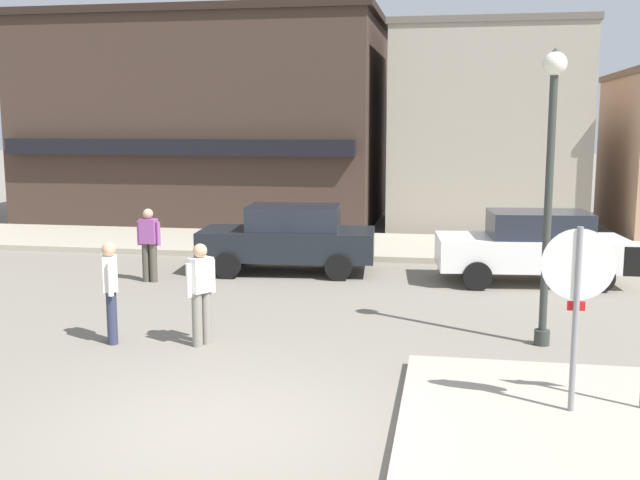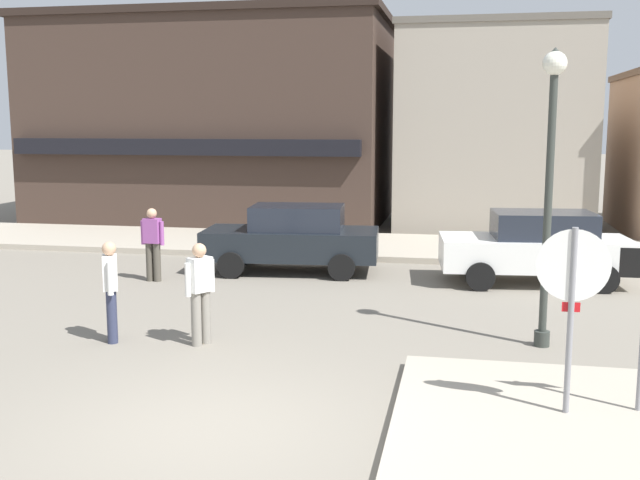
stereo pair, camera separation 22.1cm
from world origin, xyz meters
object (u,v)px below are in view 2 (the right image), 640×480
object	(u,v)px
lamp_post	(550,155)
pedestrian_crossing_near	(153,242)
pedestrian_kerb_side	(200,290)
pedestrian_crossing_far	(111,288)
parked_car_nearest	(293,238)
parked_car_second	(537,246)
stop_sign	(572,296)

from	to	relation	value
lamp_post	pedestrian_crossing_near	bearing A→B (deg)	156.76
pedestrian_kerb_side	lamp_post	bearing A→B (deg)	10.04
pedestrian_crossing_far	pedestrian_kerb_side	size ratio (longest dim) A/B	1.00
parked_car_nearest	pedestrian_kerb_side	size ratio (longest dim) A/B	2.57
parked_car_second	pedestrian_crossing_far	xyz separation A→B (m)	(-6.99, -5.80, 0.06)
lamp_post	pedestrian_crossing_far	world-z (taller)	lamp_post
stop_sign	parked_car_nearest	bearing A→B (deg)	122.20
stop_sign	pedestrian_crossing_far	bearing A→B (deg)	162.62
parked_car_nearest	parked_car_second	distance (m)	5.45
parked_car_second	pedestrian_crossing_near	xyz separation A→B (m)	(-8.22, -1.35, 0.06)
lamp_post	pedestrian_crossing_far	xyz separation A→B (m)	(-6.68, -1.05, -2.09)
pedestrian_crossing_far	lamp_post	bearing A→B (deg)	8.94
lamp_post	pedestrian_kerb_side	xyz separation A→B (m)	(-5.24, -0.93, -2.09)
stop_sign	parked_car_second	bearing A→B (deg)	87.52
parked_car_nearest	pedestrian_kerb_side	distance (m)	5.90
lamp_post	pedestrian_crossing_near	distance (m)	8.86
stop_sign	pedestrian_crossing_near	distance (m)	10.25
pedestrian_kerb_side	stop_sign	bearing A→B (deg)	-22.92
parked_car_nearest	pedestrian_crossing_near	distance (m)	3.19
pedestrian_crossing_far	parked_car_second	bearing A→B (deg)	39.69
stop_sign	parked_car_nearest	world-z (taller)	stop_sign
stop_sign	lamp_post	size ratio (longest dim) A/B	0.51
parked_car_nearest	parked_car_second	bearing A→B (deg)	-2.29
pedestrian_crossing_near	pedestrian_crossing_far	xyz separation A→B (m)	(1.23, -4.45, 0.00)
stop_sign	pedestrian_kerb_side	xyz separation A→B (m)	(-5.21, 2.20, -0.65)
pedestrian_crossing_far	parked_car_nearest	bearing A→B (deg)	75.58
parked_car_nearest	pedestrian_crossing_far	xyz separation A→B (m)	(-1.55, -6.02, 0.06)
stop_sign	parked_car_second	world-z (taller)	stop_sign
pedestrian_crossing_far	stop_sign	bearing A→B (deg)	-17.38
pedestrian_crossing_near	parked_car_second	bearing A→B (deg)	9.36
pedestrian_crossing_far	pedestrian_crossing_near	bearing A→B (deg)	105.44
lamp_post	stop_sign	bearing A→B (deg)	-90.57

